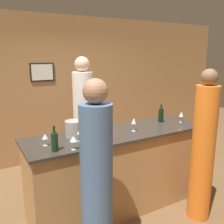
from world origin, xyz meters
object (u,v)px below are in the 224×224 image
object	(u,v)px
wine_bottle_0	(55,141)
wine_bottle_1	(161,115)
bartender	(84,126)
guest_1	(97,183)
guest_0	(203,151)
ice_bucket	(74,129)

from	to	relation	value
wine_bottle_0	wine_bottle_1	bearing A→B (deg)	11.21
bartender	guest_1	xyz separation A→B (m)	(-0.55, -1.57, -0.08)
wine_bottle_1	guest_0	bearing A→B (deg)	-90.19
guest_0	guest_1	xyz separation A→B (m)	(-1.48, -0.03, -0.02)
wine_bottle_0	guest_0	bearing A→B (deg)	-15.18
wine_bottle_1	ice_bucket	size ratio (longest dim) A/B	1.26
guest_0	wine_bottle_1	xyz separation A→B (m)	(0.00, 0.81, 0.28)
guest_1	wine_bottle_1	size ratio (longest dim) A/B	7.09
guest_0	wine_bottle_1	bearing A→B (deg)	89.81
guest_1	ice_bucket	bearing A→B (deg)	82.68
ice_bucket	guest_1	bearing A→B (deg)	-97.32
ice_bucket	wine_bottle_1	bearing A→B (deg)	-0.34
wine_bottle_0	bartender	bearing A→B (deg)	53.82
wine_bottle_1	ice_bucket	distance (m)	1.38
wine_bottle_1	wine_bottle_0	bearing A→B (deg)	-168.79
bartender	wine_bottle_0	xyz separation A→B (m)	(-0.79, -1.08, 0.22)
wine_bottle_0	wine_bottle_1	xyz separation A→B (m)	(1.72, 0.34, 0.00)
guest_1	wine_bottle_1	distance (m)	1.73
guest_0	wine_bottle_1	world-z (taller)	guest_0
guest_1	wine_bottle_1	bearing A→B (deg)	29.40
guest_1	wine_bottle_0	world-z (taller)	guest_1
guest_0	wine_bottle_0	bearing A→B (deg)	164.82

